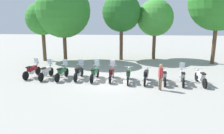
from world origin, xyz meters
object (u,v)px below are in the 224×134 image
(tree_0, at_px, (42,19))
(tree_1, at_px, (63,11))
(motorcycle_9, at_px, (182,76))
(tree_2, at_px, (121,13))
(motorcycle_7, at_px, (146,76))
(motorcycle_3, at_px, (79,72))
(motorcycle_1, at_px, (46,72))
(motorcycle_4, at_px, (95,73))
(tree_4, at_px, (219,1))
(motorcycle_6, at_px, (128,75))
(motorcycle_8, at_px, (164,76))
(motorcycle_10, at_px, (201,77))
(tree_3, at_px, (155,18))
(person_0, at_px, (161,75))
(motorcycle_2, at_px, (62,72))
(motorcycle_5, at_px, (112,73))
(motorcycle_0, at_px, (32,70))

(tree_0, distance_m, tree_1, 2.39)
(motorcycle_9, xyz_separation_m, tree_2, (-4.56, 8.10, 4.37))
(tree_0, bearing_deg, motorcycle_7, -34.40)
(motorcycle_3, distance_m, tree_0, 9.01)
(motorcycle_1, distance_m, tree_1, 7.78)
(motorcycle_4, relative_size, tree_4, 0.25)
(motorcycle_6, distance_m, motorcycle_8, 2.43)
(motorcycle_1, height_order, motorcycle_10, motorcycle_1)
(motorcycle_3, xyz_separation_m, tree_3, (6.22, 8.36, 3.84))
(tree_4, bearing_deg, motorcycle_8, -129.17)
(person_0, relative_size, tree_1, 0.22)
(motorcycle_4, distance_m, person_0, 4.80)
(motorcycle_8, bearing_deg, motorcycle_9, -89.54)
(motorcycle_2, relative_size, tree_1, 0.28)
(motorcycle_1, relative_size, tree_2, 0.32)
(motorcycle_6, bearing_deg, tree_3, -14.46)
(motorcycle_7, distance_m, motorcycle_9, 2.43)
(motorcycle_9, height_order, tree_4, tree_4)
(tree_1, bearing_deg, motorcycle_8, -36.72)
(motorcycle_9, relative_size, tree_2, 0.32)
(motorcycle_9, height_order, motorcycle_10, motorcycle_9)
(motorcycle_3, relative_size, motorcycle_4, 1.00)
(motorcycle_4, distance_m, tree_2, 9.02)
(motorcycle_3, height_order, tree_3, tree_3)
(motorcycle_9, bearing_deg, person_0, 138.49)
(motorcycle_5, xyz_separation_m, tree_2, (0.30, 7.68, 4.37))
(motorcycle_4, distance_m, tree_4, 13.51)
(motorcycle_1, relative_size, motorcycle_9, 1.00)
(motorcycle_7, bearing_deg, tree_3, 0.53)
(tree_1, bearing_deg, motorcycle_7, -40.81)
(tree_3, relative_size, tree_4, 0.73)
(motorcycle_9, bearing_deg, motorcycle_3, 92.81)
(tree_1, relative_size, tree_2, 1.12)
(motorcycle_8, bearing_deg, tree_4, -36.28)
(motorcycle_9, relative_size, tree_0, 0.37)
(motorcycle_6, height_order, tree_3, tree_3)
(tree_3, bearing_deg, motorcycle_3, -126.63)
(motorcycle_1, bearing_deg, motorcycle_8, -86.82)
(motorcycle_10, xyz_separation_m, tree_2, (-5.77, 8.13, 4.38))
(person_0, distance_m, tree_3, 10.92)
(motorcycle_6, distance_m, motorcycle_7, 1.22)
(motorcycle_0, distance_m, motorcycle_9, 10.96)
(motorcycle_9, xyz_separation_m, motorcycle_10, (1.21, -0.03, -0.01))
(motorcycle_5, bearing_deg, motorcycle_6, -102.68)
(motorcycle_4, relative_size, tree_0, 0.37)
(motorcycle_7, relative_size, tree_2, 0.32)
(motorcycle_10, bearing_deg, tree_1, 57.16)
(motorcycle_1, xyz_separation_m, tree_4, (14.15, 6.51, 5.35))
(motorcycle_5, height_order, tree_2, tree_2)
(tree_2, xyz_separation_m, tree_4, (8.99, -1.12, 0.98))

